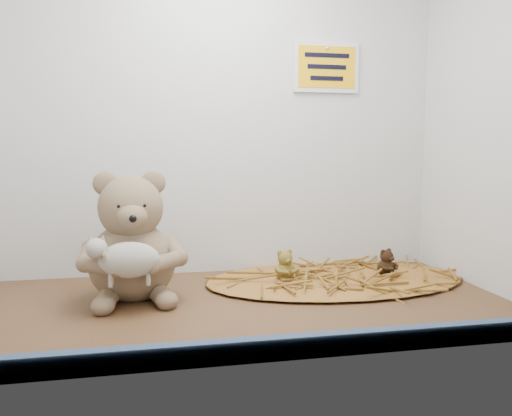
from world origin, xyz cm
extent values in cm
cube|color=#432E17|center=(0.00, 0.00, 0.00)|extent=(120.00, 60.00, 0.40)
cube|color=silver|center=(0.00, 30.00, 45.00)|extent=(120.00, 0.40, 90.00)
cube|color=silver|center=(60.00, 0.00, 45.00)|extent=(0.40, 60.00, 90.00)
cube|color=#364B67|center=(0.00, -28.80, 1.80)|extent=(119.28, 2.20, 3.60)
ellipsoid|color=brown|center=(28.16, 13.92, 0.64)|extent=(66.07, 38.36, 1.28)
cube|color=#E3A10B|center=(30.00, 29.40, 55.00)|extent=(16.00, 1.20, 11.00)
camera|label=1|loc=(-15.18, -102.39, 32.96)|focal=35.00mm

